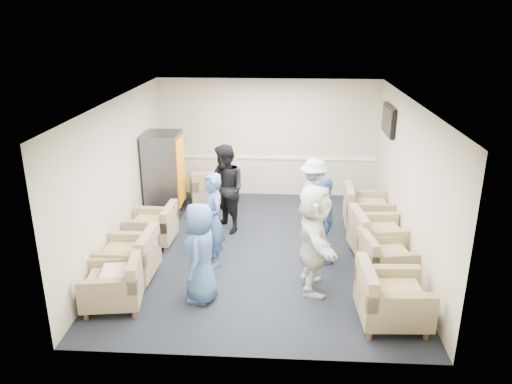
# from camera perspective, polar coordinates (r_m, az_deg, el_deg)

# --- Properties ---
(floor) EXTENTS (6.00, 6.00, 0.00)m
(floor) POSITION_cam_1_polar(r_m,az_deg,el_deg) (9.10, 0.59, -6.66)
(floor) COLOR black
(floor) RESTS_ON ground
(ceiling) EXTENTS (6.00, 6.00, 0.00)m
(ceiling) POSITION_cam_1_polar(r_m,az_deg,el_deg) (8.27, 0.65, 10.35)
(ceiling) COLOR silver
(ceiling) RESTS_ON back_wall
(back_wall) EXTENTS (5.00, 0.02, 2.70)m
(back_wall) POSITION_cam_1_polar(r_m,az_deg,el_deg) (11.47, 1.37, 6.14)
(back_wall) COLOR beige
(back_wall) RESTS_ON floor
(front_wall) EXTENTS (5.00, 0.02, 2.70)m
(front_wall) POSITION_cam_1_polar(r_m,az_deg,el_deg) (5.82, -0.87, -7.87)
(front_wall) COLOR beige
(front_wall) RESTS_ON floor
(left_wall) EXTENTS (0.02, 6.00, 2.70)m
(left_wall) POSITION_cam_1_polar(r_m,az_deg,el_deg) (9.06, -15.39, 1.68)
(left_wall) COLOR beige
(left_wall) RESTS_ON floor
(right_wall) EXTENTS (0.02, 6.00, 2.70)m
(right_wall) POSITION_cam_1_polar(r_m,az_deg,el_deg) (8.83, 17.04, 1.06)
(right_wall) COLOR beige
(right_wall) RESTS_ON floor
(chair_rail) EXTENTS (4.98, 0.04, 0.06)m
(chair_rail) POSITION_cam_1_polar(r_m,az_deg,el_deg) (11.57, 1.35, 3.95)
(chair_rail) COLOR white
(chair_rail) RESTS_ON back_wall
(tv) EXTENTS (0.10, 1.00, 0.58)m
(tv) POSITION_cam_1_polar(r_m,az_deg,el_deg) (10.35, 14.89, 7.93)
(tv) COLOR black
(tv) RESTS_ON right_wall
(armchair_left_near) EXTENTS (0.94, 0.94, 0.66)m
(armchair_left_near) POSITION_cam_1_polar(r_m,az_deg,el_deg) (7.64, -15.62, -10.21)
(armchair_left_near) COLOR #897858
(armchair_left_near) RESTS_ON floor
(armchair_left_mid) EXTENTS (0.91, 0.91, 0.71)m
(armchair_left_mid) POSITION_cam_1_polar(r_m,az_deg,el_deg) (8.26, -14.16, -7.47)
(armchair_left_mid) COLOR #897858
(armchair_left_mid) RESTS_ON floor
(armchair_left_far) EXTENTS (0.83, 0.83, 0.64)m
(armchair_left_far) POSITION_cam_1_polar(r_m,az_deg,el_deg) (9.42, -11.44, -4.00)
(armchair_left_far) COLOR #897858
(armchair_left_far) RESTS_ON floor
(armchair_right_near) EXTENTS (0.96, 0.96, 0.73)m
(armchair_right_near) POSITION_cam_1_polar(r_m,az_deg,el_deg) (7.20, 14.88, -11.78)
(armchair_right_near) COLOR #897858
(armchair_right_near) RESTS_ON floor
(armchair_right_midnear) EXTENTS (0.92, 0.92, 0.64)m
(armchair_right_midnear) POSITION_cam_1_polar(r_m,az_deg,el_deg) (8.33, 14.37, -7.51)
(armchair_right_midnear) COLOR #897858
(armchair_right_midnear) RESTS_ON floor
(armchair_right_midfar) EXTENTS (1.01, 1.01, 0.72)m
(armchair_right_midfar) POSITION_cam_1_polar(r_m,az_deg,el_deg) (8.98, 13.44, -5.08)
(armchair_right_midfar) COLOR #897858
(armchair_right_midfar) RESTS_ON floor
(armchair_right_far) EXTENTS (0.93, 0.93, 0.71)m
(armchair_right_far) POSITION_cam_1_polar(r_m,az_deg,el_deg) (10.13, 12.25, -2.10)
(armchair_right_far) COLOR #897858
(armchair_right_far) RESTS_ON floor
(armchair_corner) EXTENTS (1.08, 1.08, 0.71)m
(armchair_corner) POSITION_cam_1_polar(r_m,az_deg,el_deg) (11.16, -5.13, 0.33)
(armchair_corner) COLOR #897858
(armchair_corner) RESTS_ON floor
(vending_machine) EXTENTS (0.72, 0.84, 1.77)m
(vending_machine) POSITION_cam_1_polar(r_m,az_deg,el_deg) (10.53, -10.41, 1.94)
(vending_machine) COLOR #4F4E56
(vending_machine) RESTS_ON floor
(backpack) EXTENTS (0.36, 0.31, 0.53)m
(backpack) POSITION_cam_1_polar(r_m,az_deg,el_deg) (9.10, -6.03, -4.91)
(backpack) COLOR black
(backpack) RESTS_ON floor
(pillow) EXTENTS (0.44, 0.54, 0.14)m
(pillow) POSITION_cam_1_polar(r_m,az_deg,el_deg) (7.55, -15.82, -9.07)
(pillow) COLOR silver
(pillow) RESTS_ON armchair_left_near
(person_front_left) EXTENTS (0.53, 0.77, 1.53)m
(person_front_left) POSITION_cam_1_polar(r_m,az_deg,el_deg) (7.35, -6.37, -6.93)
(person_front_left) COLOR #3D5B93
(person_front_left) RESTS_ON floor
(person_mid_left) EXTENTS (0.62, 0.70, 1.61)m
(person_mid_left) POSITION_cam_1_polar(r_m,az_deg,el_deg) (8.34, -5.01, -3.22)
(person_mid_left) COLOR #3D5B93
(person_mid_left) RESTS_ON floor
(person_back_left) EXTENTS (1.04, 1.06, 1.73)m
(person_back_left) POSITION_cam_1_polar(r_m,az_deg,el_deg) (9.59, -3.50, 0.31)
(person_back_left) COLOR black
(person_back_left) RESTS_ON floor
(person_back_right) EXTENTS (0.76, 1.08, 1.53)m
(person_back_right) POSITION_cam_1_polar(r_m,az_deg,el_deg) (9.49, 6.63, -0.65)
(person_back_right) COLOR silver
(person_back_right) RESTS_ON floor
(person_mid_right) EXTENTS (0.41, 0.91, 1.52)m
(person_mid_right) POSITION_cam_1_polar(r_m,az_deg,el_deg) (8.49, 7.74, -3.22)
(person_mid_right) COLOR #3D5B93
(person_mid_right) RESTS_ON floor
(person_front_right) EXTENTS (0.59, 1.62, 1.72)m
(person_front_right) POSITION_cam_1_polar(r_m,az_deg,el_deg) (7.57, 6.64, -5.33)
(person_front_right) COLOR silver
(person_front_right) RESTS_ON floor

